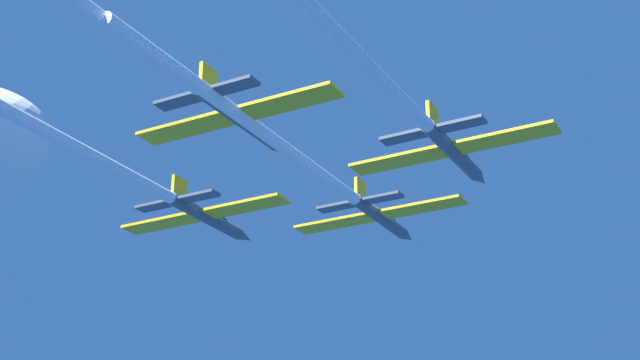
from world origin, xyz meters
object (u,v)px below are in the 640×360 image
at_px(jet_lead, 319,173).
at_px(jet_left_wing, 119,170).
at_px(jet_right_wing, 386,83).
at_px(jet_slot, 120,31).

distance_m(jet_lead, jet_left_wing, 15.39).
bearing_deg(jet_lead, jet_right_wing, -45.23).
bearing_deg(jet_slot, jet_right_wing, 47.96).
height_order(jet_left_wing, jet_slot, jet_slot).
xyz_separation_m(jet_left_wing, jet_right_wing, (22.40, -0.84, 1.07)).
distance_m(jet_lead, jet_right_wing, 15.38).
relative_size(jet_left_wing, jet_right_wing, 0.97).
relative_size(jet_right_wing, jet_slot, 0.96).
relative_size(jet_lead, jet_slot, 0.92).
bearing_deg(jet_slot, jet_lead, 88.83).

